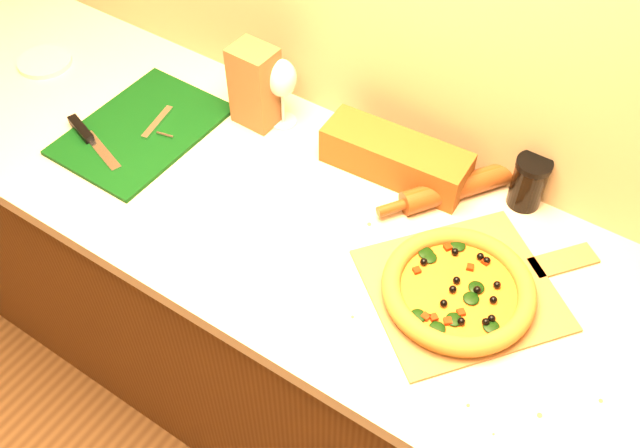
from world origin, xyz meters
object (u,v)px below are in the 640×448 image
(pizza_peel, at_px, (468,288))
(dark_jar, at_px, (529,182))
(side_plate, at_px, (45,62))
(cutting_board, at_px, (140,130))
(rolling_pin, at_px, (458,187))
(wine_glass, at_px, (281,80))
(pizza, at_px, (458,289))

(pizza_peel, relative_size, dark_jar, 3.98)
(pizza_peel, distance_m, side_plate, 1.29)
(cutting_board, xyz_separation_m, side_plate, (-0.41, 0.06, 0.00))
(pizza_peel, relative_size, cutting_board, 1.26)
(pizza_peel, height_order, dark_jar, dark_jar)
(rolling_pin, relative_size, side_plate, 2.38)
(wine_glass, height_order, side_plate, wine_glass)
(rolling_pin, bearing_deg, pizza_peel, -58.74)
(wine_glass, bearing_deg, pizza, -21.87)
(pizza, xyz_separation_m, dark_jar, (0.01, 0.32, 0.04))
(cutting_board, height_order, rolling_pin, rolling_pin)
(wine_glass, bearing_deg, rolling_pin, 1.56)
(rolling_pin, height_order, wine_glass, wine_glass)
(cutting_board, height_order, wine_glass, wine_glass)
(side_plate, bearing_deg, dark_jar, 10.65)
(rolling_pin, distance_m, side_plate, 1.16)
(wine_glass, bearing_deg, cutting_board, -140.30)
(cutting_board, bearing_deg, dark_jar, 19.72)
(pizza_peel, distance_m, rolling_pin, 0.26)
(pizza_peel, bearing_deg, pizza, -67.85)
(wine_glass, relative_size, dark_jar, 1.46)
(cutting_board, relative_size, side_plate, 2.77)
(dark_jar, bearing_deg, cutting_board, -160.99)
(cutting_board, distance_m, dark_jar, 0.93)
(pizza_peel, bearing_deg, wine_glass, -160.86)
(pizza, bearing_deg, side_plate, 176.61)
(rolling_pin, height_order, side_plate, rolling_pin)
(pizza_peel, height_order, wine_glass, wine_glass)
(side_plate, bearing_deg, wine_glass, 13.67)
(pizza, distance_m, side_plate, 1.28)
(cutting_board, relative_size, wine_glass, 2.17)
(cutting_board, relative_size, rolling_pin, 1.16)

